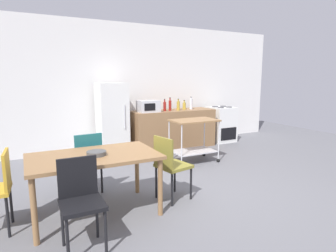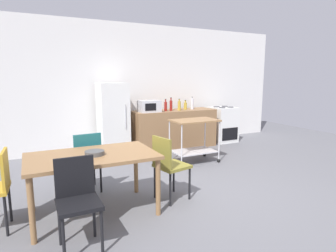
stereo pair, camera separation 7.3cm
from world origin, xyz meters
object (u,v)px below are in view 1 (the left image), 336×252
dining_table (94,161)px  kitchen_cart (194,134)px  refrigerator (112,119)px  fruit_bowl (97,153)px  bottle_soy_sauce (191,104)px  bottle_sparkling_water (184,106)px  bottle_olive_oil (165,106)px  chair_olive (170,163)px  bottle_soda (170,105)px  stove_oven (221,124)px  bottle_hot_sauce (178,106)px  chair_teal (87,158)px  microwave (148,106)px  chair_black (81,197)px

dining_table → kitchen_cart: size_ratio=1.65×
refrigerator → fruit_bowl: size_ratio=6.76×
bottle_soy_sauce → bottle_sparkling_water: bearing=166.3°
fruit_bowl → dining_table: bearing=120.3°
kitchen_cart → bottle_olive_oil: bottle_olive_oil is taller
chair_olive → bottle_soda: (1.33, 2.55, 0.51)m
stove_oven → bottle_hot_sauce: 1.47m
chair_teal → microwave: bearing=-138.5°
chair_olive → fruit_bowl: bearing=76.8°
dining_table → microwave: (1.77, 2.47, 0.36)m
fruit_bowl → chair_black: bearing=-116.9°
fruit_bowl → stove_oven: bearing=34.0°
chair_black → bottle_hot_sauce: size_ratio=3.31×
bottle_olive_oil → chair_black: bearing=-128.2°
dining_table → bottle_soy_sauce: bottle_soy_sauce is taller
dining_table → kitchen_cart: 2.59m
bottle_soda → bottle_hot_sauce: bearing=-6.2°
chair_black → bottle_olive_oil: 4.02m
dining_table → bottle_olive_oil: bottle_olive_oil is taller
chair_olive → bottle_soda: bottle_soda is taller
stove_oven → kitchen_cart: (-1.65, -1.26, 0.12)m
dining_table → bottle_sparkling_water: size_ratio=6.60×
chair_teal → refrigerator: size_ratio=0.57×
chair_teal → bottle_hot_sauce: bearing=-148.8°
microwave → fruit_bowl: bearing=-124.9°
bottle_sparkling_water → bottle_soy_sauce: 0.18m
microwave → bottle_sparkling_water: (0.98, 0.10, -0.04)m
chair_black → bottle_soda: bottle_soda is taller
dining_table → microwave: 3.06m
chair_black → fruit_bowl: bearing=62.9°
dining_table → refrigerator: refrigerator is taller
chair_teal → stove_oven: stove_oven is taller
kitchen_cart → bottle_sparkling_water: (0.51, 1.26, 0.42)m
chair_teal → bottle_soda: 2.94m
chair_black → stove_oven: stove_oven is taller
refrigerator → microwave: size_ratio=3.37×
chair_olive → stove_oven: (2.90, 2.62, -0.07)m
chair_black → microwave: size_ratio=1.93×
bottle_sparkling_water → bottle_soda: bearing=-170.5°
kitchen_cart → bottle_hot_sauce: (0.29, 1.16, 0.44)m
bottle_soda → bottle_sparkling_water: 0.43m
bottle_olive_oil → bottle_hot_sauce: 0.34m
bottle_olive_oil → chair_olive: bearing=-115.1°
chair_black → microwave: (2.05, 3.10, 0.51)m
bottle_olive_oil → bottle_hot_sauce: bottle_olive_oil is taller
chair_teal → bottle_olive_oil: 2.83m
kitchen_cart → bottle_soy_sauce: bearing=60.8°
chair_olive → dining_table: bearing=74.5°
bottle_hot_sauce → chair_teal: bearing=-144.6°
stove_oven → refrigerator: refrigerator is taller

